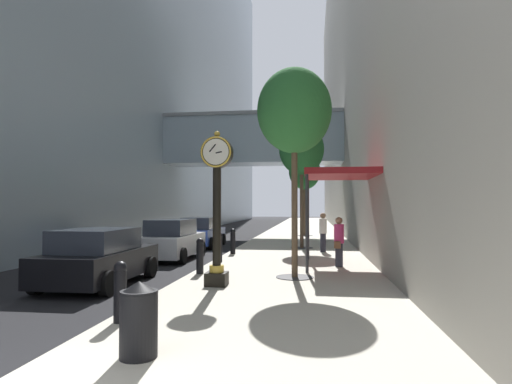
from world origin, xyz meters
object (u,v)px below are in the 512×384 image
Objects in this scene: bollard_fifth at (233,241)px; street_tree_mid_far at (305,172)px; street_clock at (217,201)px; bollard_third at (200,255)px; car_blue_near at (201,233)px; street_tree_near at (294,112)px; bollard_nearest at (120,290)px; trash_bin at (139,318)px; bollard_fourth at (219,247)px; car_silver_far at (172,240)px; car_black_mid at (99,258)px; pedestrian_walking at (339,240)px; street_tree_mid_near at (301,150)px; pedestrian_by_clock at (323,231)px.

bollard_fifth is 0.19× the size of street_tree_mid_far.
street_clock is 2.64m from bollard_third.
street_tree_near is at bearing -61.08° from car_blue_near.
bollard_nearest is at bearing -104.45° from street_clock.
car_blue_near is (-3.57, 16.70, 0.11)m from trash_bin.
trash_bin is at bearing -57.25° from bollard_nearest.
street_clock is 19.13m from street_tree_mid_far.
street_clock is 1.01× the size of car_blue_near.
street_clock reaches higher than bollard_fourth.
car_blue_near is at bearing 92.10° from car_silver_far.
bollard_nearest is 1.00× the size of bollard_third.
car_black_mid is at bearing -167.17° from street_tree_near.
bollard_third is 5.47m from bollard_fifth.
bollard_third is 0.26× the size of car_black_mid.
car_blue_near is at bearing 99.51° from bollard_nearest.
car_blue_near is (-2.52, 6.86, 0.07)m from bollard_fourth.
pedestrian_walking reaches higher than trash_bin.
bollard_fifth is 0.18× the size of street_tree_mid_near.
pedestrian_walking is 7.77m from car_black_mid.
car_blue_near is (-2.52, 9.59, 0.07)m from bollard_third.
street_tree_mid_near is 5.92× the size of trash_bin.
bollard_nearest is 0.19× the size of street_tree_mid_far.
bollard_fourth is 15.14m from street_tree_mid_far.
bollard_fifth is (0.00, 2.74, 0.00)m from bollard_fourth.
car_blue_near is at bearing 110.21° from bollard_fourth.
bollard_fourth is 7.31m from car_blue_near.
pedestrian_walking reaches higher than bollard_fourth.
bollard_third is 0.27× the size of car_blue_near.
street_clock is 0.66× the size of street_tree_mid_near.
bollard_fourth is at bearing 90.00° from bollard_nearest.
pedestrian_by_clock is (3.93, 6.69, 0.37)m from bollard_third.
bollard_nearest is 1.05× the size of trash_bin.
pedestrian_by_clock is at bearing 78.19° from trash_bin.
pedestrian_walking reaches higher than bollard_fifth.
pedestrian_walking is at bearing 70.23° from trash_bin.
bollard_fifth is 0.26× the size of car_black_mid.
pedestrian_walking is (4.36, 2.10, 0.33)m from bollard_third.
bollard_third is 7.18m from trash_bin.
pedestrian_by_clock is at bearing 51.87° from car_black_mid.
street_tree_mid_far reaches higher than car_blue_near.
street_tree_mid_near is at bearing 78.99° from street_clock.
street_tree_mid_far is 10.02m from car_blue_near.
street_tree_mid_near is at bearing 83.08° from trash_bin.
street_tree_mid_near reaches higher than street_tree_near.
trash_bin is (1.05, -9.84, -0.04)m from bollard_fourth.
street_tree_mid_near reaches higher than street_tree_mid_far.
street_tree_mid_near is at bearing 38.32° from car_silver_far.
bollard_nearest is 8.21m from bollard_fourth.
street_clock is at bearing -73.11° from car_blue_near.
pedestrian_walking is at bearing -37.78° from bollard_fifth.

